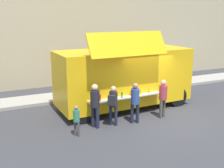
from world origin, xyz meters
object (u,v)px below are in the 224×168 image
food_truck_main (124,76)px  customer_mid_with_backpack (113,102)px  customer_rear_waiting (95,102)px  customer_extra_browsing (163,95)px  trash_bin (169,78)px  customer_front_ordering (135,99)px  child_near_queue (76,118)px

food_truck_main → customer_mid_with_backpack: size_ratio=3.91×
food_truck_main → customer_rear_waiting: food_truck_main is taller
food_truck_main → customer_extra_browsing: 2.10m
trash_bin → customer_extra_browsing: size_ratio=0.62×
trash_bin → customer_extra_browsing: (-3.45, -4.18, 0.47)m
food_truck_main → customer_front_ordering: size_ratio=3.77×
customer_mid_with_backpack → customer_extra_browsing: (2.25, -0.09, 0.00)m
customer_front_ordering → food_truck_main: bearing=5.4°
food_truck_main → trash_bin: (4.29, 2.32, -0.99)m
customer_mid_with_backpack → food_truck_main: bearing=1.3°
customer_rear_waiting → customer_front_ordering: bearing=-37.5°
customer_rear_waiting → child_near_queue: size_ratio=1.50×
child_near_queue → customer_extra_browsing: bearing=-31.9°
food_truck_main → trash_bin: food_truck_main is taller
trash_bin → food_truck_main: bearing=-151.6°
food_truck_main → customer_mid_with_backpack: 2.31m
food_truck_main → customer_rear_waiting: size_ratio=3.61×
food_truck_main → child_near_queue: food_truck_main is taller
customer_front_ordering → customer_extra_browsing: size_ratio=1.01×
customer_mid_with_backpack → child_near_queue: size_ratio=1.39×
customer_front_ordering → customer_extra_browsing: customer_front_ordering is taller
customer_mid_with_backpack → customer_rear_waiting: size_ratio=0.92×
trash_bin → customer_front_ordering: 6.40m
food_truck_main → customer_extra_browsing: bearing=-67.7°
customer_mid_with_backpack → customer_extra_browsing: customer_extra_browsing is taller
customer_extra_browsing → child_near_queue: (-3.83, -0.23, -0.29)m
customer_mid_with_backpack → customer_rear_waiting: bearing=120.3°
customer_mid_with_backpack → customer_extra_browsing: size_ratio=0.97×
trash_bin → child_near_queue: size_ratio=0.88×
customer_extra_browsing → customer_rear_waiting: bearing=64.3°
customer_front_ordering → child_near_queue: 2.51m
food_truck_main → child_near_queue: bearing=-147.1°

